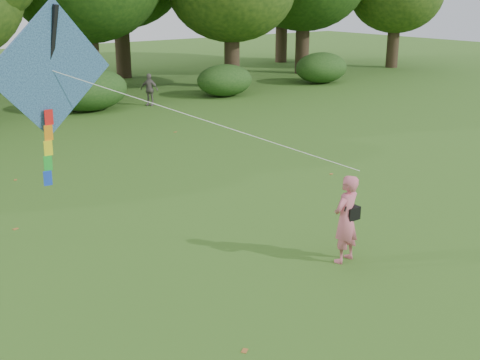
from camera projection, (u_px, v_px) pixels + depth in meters
ground at (333, 275)px, 11.27m from camera, size 100.00×100.00×0.00m
man_kite_flyer at (346, 219)px, 11.61m from camera, size 0.71×0.53×1.77m
bystander_right at (149, 90)px, 27.57m from camera, size 0.78×0.91×1.47m
crossbody_bag at (352, 213)px, 11.62m from camera, size 0.43×0.20×0.71m
flying_kite at (52, 73)px, 9.80m from camera, size 6.08×2.70×3.19m
shrub_band at (4, 101)px, 23.99m from camera, size 39.15×3.22×1.88m
fallen_leaves at (157, 216)px, 14.24m from camera, size 11.37×15.87×0.01m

